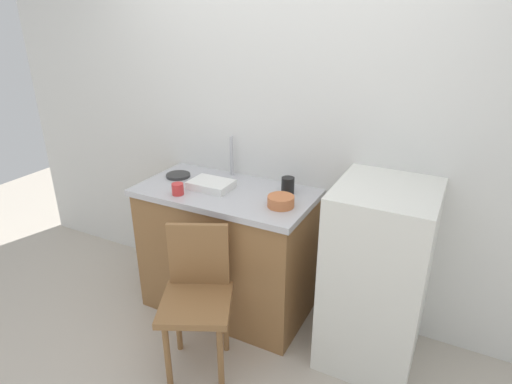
% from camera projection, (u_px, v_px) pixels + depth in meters
% --- Properties ---
extents(ground_plane, '(8.00, 8.00, 0.00)m').
position_uv_depth(ground_plane, '(209.00, 377.00, 2.56)').
color(ground_plane, '#BCB2A3').
extents(back_wall, '(4.80, 0.10, 2.63)m').
position_uv_depth(back_wall, '(282.00, 125.00, 2.86)').
color(back_wall, silver).
rests_on(back_wall, ground_plane).
extents(cabinet_base, '(1.14, 0.60, 0.89)m').
position_uv_depth(cabinet_base, '(228.00, 253.00, 3.02)').
color(cabinet_base, olive).
rests_on(cabinet_base, ground_plane).
extents(countertop, '(1.18, 0.64, 0.04)m').
position_uv_depth(countertop, '(226.00, 192.00, 2.83)').
color(countertop, '#B7B7BC').
rests_on(countertop, cabinet_base).
extents(faucet, '(0.02, 0.02, 0.29)m').
position_uv_depth(faucet, '(232.00, 156.00, 3.01)').
color(faucet, '#B7B7BC').
rests_on(faucet, countertop).
extents(refrigerator, '(0.55, 0.61, 1.14)m').
position_uv_depth(refrigerator, '(377.00, 276.00, 2.53)').
color(refrigerator, silver).
rests_on(refrigerator, ground_plane).
extents(chair, '(0.53, 0.53, 0.89)m').
position_uv_depth(chair, '(197.00, 294.00, 2.49)').
color(chair, olive).
rests_on(chair, ground_plane).
extents(dish_tray, '(0.28, 0.20, 0.05)m').
position_uv_depth(dish_tray, '(211.00, 185.00, 2.84)').
color(dish_tray, white).
rests_on(dish_tray, countertop).
extents(terracotta_bowl, '(0.16, 0.16, 0.07)m').
position_uv_depth(terracotta_bowl, '(281.00, 201.00, 2.57)').
color(terracotta_bowl, '#C67042').
rests_on(terracotta_bowl, countertop).
extents(hotplate, '(0.17, 0.17, 0.02)m').
position_uv_depth(hotplate, '(178.00, 175.00, 3.04)').
color(hotplate, '#2D2D2D').
rests_on(hotplate, countertop).
extents(cup_black, '(0.08, 0.08, 0.11)m').
position_uv_depth(cup_black, '(288.00, 185.00, 2.75)').
color(cup_black, black).
rests_on(cup_black, countertop).
extents(cup_red, '(0.08, 0.08, 0.07)m').
position_uv_depth(cup_red, '(178.00, 189.00, 2.74)').
color(cup_red, red).
rests_on(cup_red, countertop).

